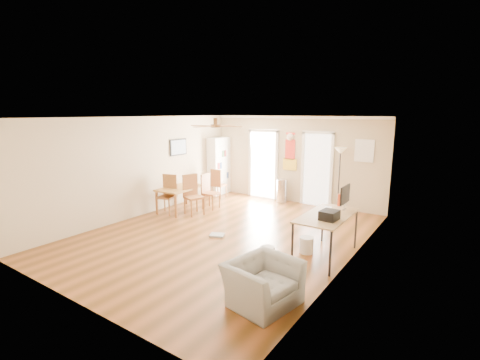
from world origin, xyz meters
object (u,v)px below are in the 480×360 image
Objects in this scene: printer at (329,215)px; armchair at (263,283)px; dining_chair_right_b at (194,195)px; dining_chair_near at (167,195)px; dining_chair_far at (219,183)px; wastebasket_a at (306,245)px; torchiere_lamp at (339,180)px; bookshelf at (219,166)px; dining_table at (181,199)px; trash_can at (282,191)px; wastebasket_b at (267,255)px; dining_chair_right_a at (211,192)px; computer_desk at (326,236)px.

armchair is at bearing -95.19° from printer.
dining_chair_near is at bearing 135.97° from dining_chair_right_b.
wastebasket_a is at bearing 144.59° from dining_chair_far.
torchiere_lamp is (3.09, 2.45, 0.36)m from dining_chair_right_b.
dining_table is (0.39, -2.25, -0.61)m from bookshelf.
printer is at bearing -74.34° from torchiere_lamp.
dining_table reaches higher than wastebasket_a.
dining_table is 4.17m from wastebasket_a.
trash_can is (1.93, 0.63, -0.11)m from dining_chair_far.
trash_can reaches higher than dining_table.
wastebasket_a is (4.22, -0.38, -0.36)m from dining_chair_near.
printer reaches higher than wastebasket_b.
dining_chair_right_b is at bearing 103.82° from dining_chair_far.
wastebasket_a is at bearing -116.97° from dining_chair_right_a.
dining_chair_far is at bearing 22.08° from dining_chair_right_a.
torchiere_lamp reaches higher than dining_chair_right_a.
dining_chair_near is 4.71m from torchiere_lamp.
dining_chair_right_b is 3.23× the size of printer.
wastebasket_b is at bearing -130.76° from dining_chair_right_a.
torchiere_lamp is 3.55m from printer.
dining_chair_right_a is at bearing 160.24° from computer_desk.
wastebasket_b is (3.69, -1.64, -0.18)m from dining_table.
computer_desk is at bearing -114.68° from dining_chair_right_a.
dining_chair_right_a is at bearing 19.51° from dining_chair_right_b.
wastebasket_b is at bearing -96.80° from dining_chair_right_b.
dining_chair_right_a is at bearing 157.96° from wastebasket_a.
armchair is (0.61, -1.22, 0.16)m from wastebasket_b.
printer is at bearing 145.21° from dining_chair_far.
bookshelf reaches higher than dining_chair_right_b.
printer reaches higher than dining_chair_far.
printer is (0.14, -0.28, 0.50)m from computer_desk.
dining_chair_right_a is 3.83m from wastebasket_a.
dining_chair_right_a is 3.14× the size of wastebasket_a.
computer_desk is at bearing 6.53° from armchair.
dining_table reaches higher than wastebasket_b.
dining_chair_near is at bearing -143.49° from torchiere_lamp.
computer_desk is (0.82, -3.14, -0.47)m from torchiere_lamp.
dining_table is 4.76m from printer.
printer is at bearing -51.92° from trash_can.
printer is (2.70, -3.44, 0.56)m from trash_can.
dining_table is at bearing -128.61° from trash_can.
computer_desk is 4.71× the size of printer.
torchiere_lamp is at bearing -0.59° from trash_can.
dining_chair_right_a is 0.64× the size of computer_desk.
armchair is (0.66, -5.23, -0.57)m from torchiere_lamp.
printer is (4.60, -1.05, 0.58)m from dining_table.
printer is 0.34× the size of armchair.
armchair is (4.69, -5.11, -0.63)m from bookshelf.
bookshelf reaches higher than armchair.
bookshelf is at bearing 53.57° from armchair.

